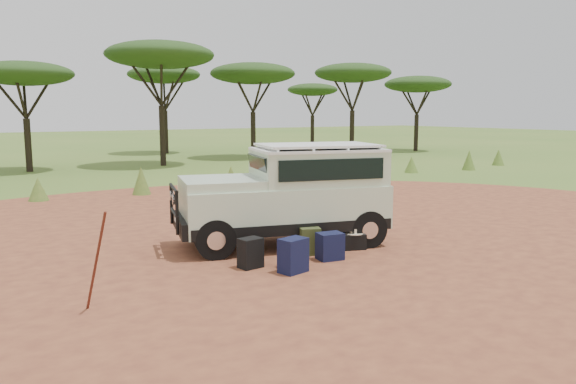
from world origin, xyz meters
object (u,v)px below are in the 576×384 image
backpack_black (250,253)px  hard_case (354,241)px  backpack_olive (310,241)px  walking_staff (96,262)px  duffel_navy (330,246)px  backpack_navy (293,256)px  safari_vehicle (290,197)px

backpack_black → hard_case: bearing=-6.1°
backpack_black → backpack_olive: bearing=-0.5°
backpack_olive → walking_staff: bearing=-145.2°
walking_staff → duffel_navy: (4.19, 0.50, -0.45)m
backpack_olive → backpack_black: bearing=-150.9°
backpack_navy → hard_case: size_ratio=1.34×
backpack_black → backpack_olive: size_ratio=1.01×
walking_staff → backpack_navy: bearing=-20.1°
backpack_navy → hard_case: bearing=8.0°
safari_vehicle → duffel_navy: 1.56m
backpack_black → backpack_navy: 0.78m
hard_case → backpack_black: bearing=-156.5°
backpack_navy → duffel_navy: (1.00, 0.33, -0.04)m
duffel_navy → safari_vehicle: bearing=97.0°
safari_vehicle → duffel_navy: safari_vehicle is taller
walking_staff → duffel_navy: 4.25m
walking_staff → duffel_navy: bearing=-16.3°
walking_staff → backpack_olive: size_ratio=2.84×
backpack_black → hard_case: 2.32m
walking_staff → hard_case: (5.05, 0.89, -0.54)m
backpack_black → backpack_navy: size_ratio=0.90×
walking_staff → duffel_navy: walking_staff is taller
backpack_navy → safari_vehicle: bearing=45.7°
backpack_black → safari_vehicle: bearing=27.6°
backpack_olive → hard_case: bearing=15.6°
backpack_navy → backpack_black: bearing=113.3°
safari_vehicle → duffel_navy: bearing=-76.3°
walking_staff → backpack_black: size_ratio=2.80×
backpack_olive → hard_case: (0.96, -0.10, -0.10)m
safari_vehicle → backpack_olive: safari_vehicle is taller
walking_staff → hard_case: 5.16m
backpack_olive → hard_case: size_ratio=1.19×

